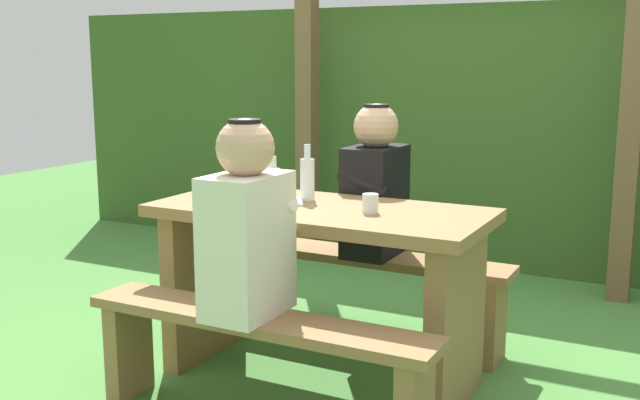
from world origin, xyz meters
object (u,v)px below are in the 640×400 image
(drinking_glass, at_px, (370,203))
(bottle_left, at_px, (307,178))
(bottle_center, at_px, (274,185))
(person_black_coat, at_px, (375,186))
(person_white_shirt, at_px, (247,226))
(bench_far, at_px, (368,278))
(cell_phone, at_px, (294,202))
(picnic_table, at_px, (320,264))
(bottle_right, at_px, (266,181))
(bench_near, at_px, (257,348))

(drinking_glass, relative_size, bottle_left, 0.32)
(bottle_center, bearing_deg, person_black_coat, 69.32)
(person_white_shirt, height_order, bottle_left, person_white_shirt)
(bench_far, relative_size, cell_phone, 10.00)
(picnic_table, distance_m, person_white_shirt, 0.57)
(bottle_right, relative_size, cell_phone, 1.60)
(person_white_shirt, distance_m, bottle_left, 0.61)
(picnic_table, relative_size, bench_near, 1.00)
(bottle_center, bearing_deg, drinking_glass, 6.17)
(bottle_left, bearing_deg, drinking_glass, -19.31)
(bench_far, height_order, person_black_coat, person_black_coat)
(bottle_center, relative_size, cell_phone, 1.50)
(bottle_left, distance_m, bottle_right, 0.18)
(drinking_glass, distance_m, cell_phone, 0.37)
(bench_near, relative_size, bottle_right, 6.23)
(bench_far, height_order, drinking_glass, drinking_glass)
(person_black_coat, height_order, bottle_left, person_black_coat)
(person_white_shirt, height_order, cell_phone, person_white_shirt)
(person_white_shirt, bearing_deg, picnic_table, 85.94)
(person_white_shirt, bearing_deg, bench_far, 87.97)
(cell_phone, bearing_deg, bottle_left, 48.73)
(picnic_table, xyz_separation_m, cell_phone, (-0.13, 0.02, 0.25))
(bench_near, relative_size, bottle_left, 5.72)
(picnic_table, height_order, bottle_right, bottle_right)
(picnic_table, bearing_deg, person_black_coat, 86.41)
(cell_phone, bearing_deg, bench_far, 44.46)
(bench_near, xyz_separation_m, cell_phone, (-0.13, 0.52, 0.45))
(person_white_shirt, xyz_separation_m, bottle_center, (-0.15, 0.43, 0.07))
(bench_near, xyz_separation_m, bottle_center, (-0.18, 0.44, 0.53))
(bench_near, bearing_deg, person_black_coat, 88.21)
(bottle_right, bearing_deg, drinking_glass, -1.80)
(bench_near, bearing_deg, bench_far, 90.00)
(bottle_right, bearing_deg, person_black_coat, 60.36)
(person_white_shirt, bearing_deg, cell_phone, 100.45)
(bottle_center, height_order, cell_phone, bottle_center)
(bottle_center, bearing_deg, bench_near, -67.20)
(drinking_glass, relative_size, cell_phone, 0.56)
(cell_phone, bearing_deg, person_white_shirt, -110.13)
(bench_far, bearing_deg, bottle_right, -116.74)
(bottle_right, bearing_deg, cell_phone, 9.82)
(picnic_table, height_order, bench_near, picnic_table)
(person_black_coat, relative_size, bottle_center, 3.43)
(bottle_right, distance_m, bottle_center, 0.10)
(person_black_coat, xyz_separation_m, cell_phone, (-0.16, -0.49, -0.01))
(bench_far, xyz_separation_m, drinking_glass, (0.24, -0.53, 0.48))
(bench_far, bearing_deg, drinking_glass, -65.64)
(person_white_shirt, height_order, bottle_center, person_white_shirt)
(bench_far, xyz_separation_m, bottle_right, (-0.26, -0.51, 0.53))
(person_white_shirt, relative_size, bottle_center, 3.43)
(bench_near, distance_m, bottle_right, 0.77)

